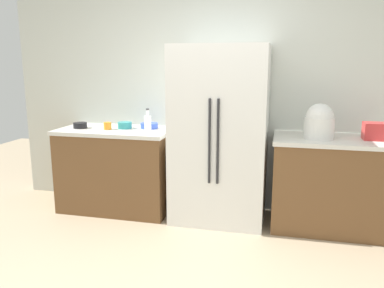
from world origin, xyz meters
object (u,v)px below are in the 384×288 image
at_px(refrigerator, 220,135).
at_px(toaster, 379,131).
at_px(rice_cooker, 319,122).
at_px(bottle_a, 148,123).
at_px(cup_b, 108,126).
at_px(bowl_c, 80,125).
at_px(bowl_a, 149,126).
at_px(bowl_b, 125,125).

bearing_deg(refrigerator, toaster, 0.90).
xyz_separation_m(rice_cooker, bottle_a, (-1.71, 0.00, -0.07)).
bearing_deg(rice_cooker, bottle_a, 179.85).
bearing_deg(cup_b, bowl_c, 177.81).
height_order(rice_cooker, bowl_c, rice_cooker).
bearing_deg(bowl_c, bowl_a, 12.12).
xyz_separation_m(bottle_a, cup_b, (-0.46, 0.01, -0.05)).
bearing_deg(bottle_a, cup_b, 179.15).
bearing_deg(rice_cooker, refrigerator, 177.33).
xyz_separation_m(cup_b, bowl_a, (0.41, 0.17, -0.01)).
distance_m(toaster, rice_cooker, 0.55).
height_order(bowl_a, bowl_c, bowl_c).
relative_size(toaster, bowl_a, 1.43).
distance_m(refrigerator, rice_cooker, 0.97).
xyz_separation_m(refrigerator, bowl_a, (-0.80, 0.14, 0.04)).
bearing_deg(bowl_c, bowl_b, 10.72).
bearing_deg(bottle_a, refrigerator, 3.02).
distance_m(refrigerator, bowl_a, 0.82).
relative_size(refrigerator, toaster, 6.59).
xyz_separation_m(rice_cooker, cup_b, (-2.17, 0.01, -0.12)).
bearing_deg(bowl_b, rice_cooker, -3.30).
distance_m(refrigerator, bowl_c, 1.55).
xyz_separation_m(refrigerator, bottle_a, (-0.76, -0.04, 0.11)).
bearing_deg(cup_b, rice_cooker, -0.30).
height_order(bottle_a, bowl_b, bottle_a).
height_order(toaster, bowl_a, toaster).
relative_size(bowl_a, bowl_c, 1.28).
bearing_deg(bottle_a, toaster, 1.61).
xyz_separation_m(toaster, bowl_c, (-3.04, -0.04, -0.05)).
bearing_deg(bowl_b, refrigerator, -3.87).
xyz_separation_m(refrigerator, bowl_c, (-1.55, -0.02, 0.05)).
relative_size(toaster, rice_cooker, 0.81).
relative_size(bottle_a, bowl_c, 1.62).
bearing_deg(toaster, refrigerator, -179.10).
relative_size(bottle_a, bowl_a, 1.26).
relative_size(toaster, bowl_b, 1.78).
relative_size(cup_b, bowl_a, 0.43).
bearing_deg(cup_b, bottle_a, -0.85).
bearing_deg(bowl_c, cup_b, -2.19).
xyz_separation_m(rice_cooker, bowl_b, (-2.01, 0.12, -0.12)).
xyz_separation_m(cup_b, bowl_c, (-0.33, 0.01, -0.01)).
bearing_deg(bowl_a, bowl_c, -167.88).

